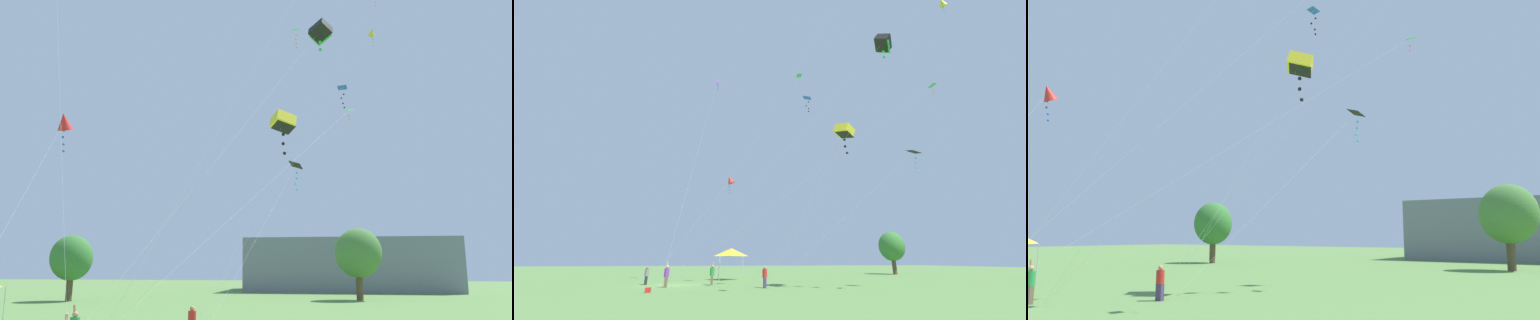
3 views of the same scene
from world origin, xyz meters
The scene contains 12 objects.
distant_building centered at (13.44, 59.65, 3.73)m, with size 29.45×14.71×7.47m, color slate.
tree_far_centre centered at (13.84, 39.12, 4.92)m, with size 5.05×4.54×7.62m.
tree_near_right centered at (-16.19, 33.10, 4.38)m, with size 4.49×4.04×6.77m.
kite_green_delta_0 centered at (9.12, 9.62, 16.52)m, with size 9.04×6.02×17.22m.
kite_red_diamond_1 centered at (-1.73, 4.91, 10.52)m, with size 1.04×7.85×11.12m.
kite_black_box_3 centered at (10.71, 17.33, 20.50)m, with size 10.26×18.73×21.37m.
kite_green_delta_4 centered at (12.43, 19.14, 14.75)m, with size 11.21×20.33×15.29m.
kite_yellow_box_5 centered at (8.18, 14.04, 12.70)m, with size 4.49×6.98×13.43m.
kite_pink_delta_6 centered at (14.82, 20.28, 24.32)m, with size 11.53×13.38×25.25m.
kite_blue_delta_7 centered at (11.69, 9.40, 12.90)m, with size 11.56×5.76×13.35m.
kite_yellow_diamond_8 centered at (14.64, 20.22, 21.47)m, with size 11.22×12.97×22.04m.
kite_black_delta_10 centered at (8.54, 20.24, 10.97)m, with size 4.63×12.70×11.44m.
Camera 1 is at (11.11, -16.93, 3.61)m, focal length 35.00 mm.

